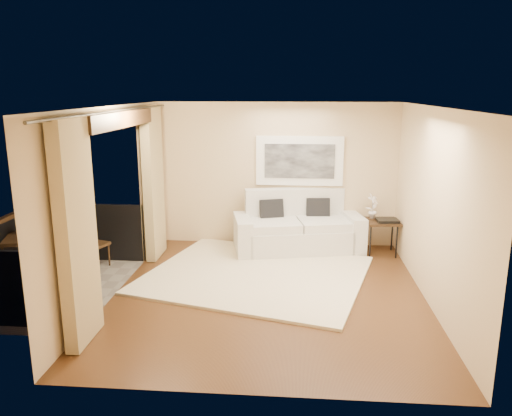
# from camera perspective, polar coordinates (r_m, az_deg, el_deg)

# --- Properties ---
(floor) EXTENTS (5.00, 5.00, 0.00)m
(floor) POSITION_cam_1_polar(r_m,az_deg,el_deg) (7.43, 1.46, -9.78)
(floor) COLOR #503017
(floor) RESTS_ON ground
(room_shell) EXTENTS (5.00, 6.40, 5.00)m
(room_shell) POSITION_cam_1_polar(r_m,az_deg,el_deg) (7.27, -15.66, 9.73)
(room_shell) COLOR white
(room_shell) RESTS_ON ground
(balcony) EXTENTS (1.81, 2.60, 1.17)m
(balcony) POSITION_cam_1_polar(r_m,az_deg,el_deg) (8.22, -22.38, -7.17)
(balcony) COLOR #605B56
(balcony) RESTS_ON ground
(curtains) EXTENTS (0.16, 4.80, 2.64)m
(curtains) POSITION_cam_1_polar(r_m,az_deg,el_deg) (7.43, -14.94, 0.60)
(curtains) COLOR tan
(curtains) RESTS_ON ground
(artwork) EXTENTS (1.62, 0.07, 0.92)m
(artwork) POSITION_cam_1_polar(r_m,az_deg,el_deg) (9.37, 4.99, 5.37)
(artwork) COLOR white
(artwork) RESTS_ON room_shell
(rug) EXTENTS (3.97, 3.67, 0.04)m
(rug) POSITION_cam_1_polar(r_m,az_deg,el_deg) (8.10, 0.02, -7.60)
(rug) COLOR #EFE2C1
(rug) RESTS_ON floor
(sofa) EXTENTS (2.46, 1.45, 1.11)m
(sofa) POSITION_cam_1_polar(r_m,az_deg,el_deg) (9.27, 4.73, -2.47)
(sofa) COLOR silver
(sofa) RESTS_ON floor
(side_table) EXTENTS (0.62, 0.62, 0.63)m
(side_table) POSITION_cam_1_polar(r_m,az_deg,el_deg) (9.26, 14.23, -1.74)
(side_table) COLOR #311E10
(side_table) RESTS_ON floor
(tray) EXTENTS (0.40, 0.31, 0.05)m
(tray) POSITION_cam_1_polar(r_m,az_deg,el_deg) (9.17, 14.79, -1.39)
(tray) COLOR black
(tray) RESTS_ON side_table
(orchid) EXTENTS (0.29, 0.29, 0.47)m
(orchid) POSITION_cam_1_polar(r_m,az_deg,el_deg) (9.27, 13.19, 0.19)
(orchid) COLOR white
(orchid) RESTS_ON side_table
(bistro_table) EXTENTS (0.85, 0.85, 0.79)m
(bistro_table) POSITION_cam_1_polar(r_m,az_deg,el_deg) (8.22, -24.45, -3.47)
(bistro_table) COLOR #311E10
(bistro_table) RESTS_ON balcony
(balcony_chair_far) EXTENTS (0.47, 0.48, 0.86)m
(balcony_chair_far) POSITION_cam_1_polar(r_m,az_deg,el_deg) (8.69, -18.35, -3.53)
(balcony_chair_far) COLOR #311E10
(balcony_chair_far) RESTS_ON balcony
(balcony_chair_near) EXTENTS (0.58, 0.58, 1.06)m
(balcony_chair_near) POSITION_cam_1_polar(r_m,az_deg,el_deg) (7.82, -20.62, -4.62)
(balcony_chair_near) COLOR #311E10
(balcony_chair_near) RESTS_ON balcony
(ice_bucket) EXTENTS (0.18, 0.18, 0.20)m
(ice_bucket) POSITION_cam_1_polar(r_m,az_deg,el_deg) (8.35, -24.73, -1.95)
(ice_bucket) COLOR silver
(ice_bucket) RESTS_ON bistro_table
(candle) EXTENTS (0.06, 0.06, 0.07)m
(candle) POSITION_cam_1_polar(r_m,az_deg,el_deg) (8.34, -23.86, -2.34)
(candle) COLOR red
(candle) RESTS_ON bistro_table
(vase) EXTENTS (0.04, 0.04, 0.18)m
(vase) POSITION_cam_1_polar(r_m,az_deg,el_deg) (8.03, -24.92, -2.62)
(vase) COLOR silver
(vase) RESTS_ON bistro_table
(glass_a) EXTENTS (0.06, 0.06, 0.12)m
(glass_a) POSITION_cam_1_polar(r_m,az_deg,el_deg) (8.05, -24.19, -2.73)
(glass_a) COLOR silver
(glass_a) RESTS_ON bistro_table
(glass_b) EXTENTS (0.06, 0.06, 0.12)m
(glass_b) POSITION_cam_1_polar(r_m,az_deg,el_deg) (8.14, -23.59, -2.50)
(glass_b) COLOR silver
(glass_b) RESTS_ON bistro_table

